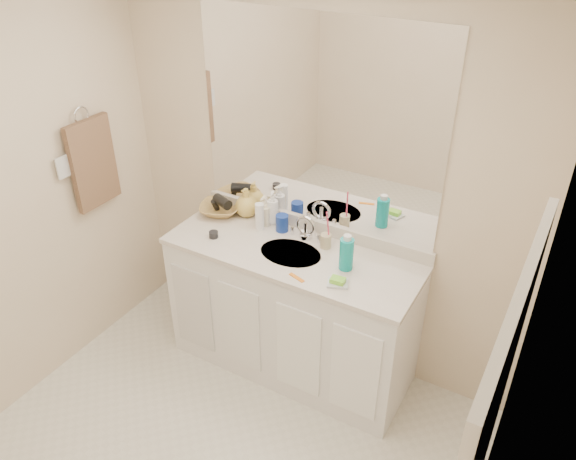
% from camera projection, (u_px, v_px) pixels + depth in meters
% --- Properties ---
extents(wall_back, '(2.60, 0.02, 2.40)m').
position_uv_depth(wall_back, '(316.00, 183.00, 3.28)').
color(wall_back, beige).
rests_on(wall_back, floor).
extents(wall_right, '(0.02, 2.60, 2.40)m').
position_uv_depth(wall_right, '(491.00, 436.00, 1.77)').
color(wall_right, beige).
rests_on(wall_right, floor).
extents(vanity_cabinet, '(1.50, 0.55, 0.85)m').
position_uv_depth(vanity_cabinet, '(292.00, 312.00, 3.49)').
color(vanity_cabinet, white).
rests_on(vanity_cabinet, floor).
extents(countertop, '(1.52, 0.57, 0.03)m').
position_uv_depth(countertop, '(292.00, 253.00, 3.26)').
color(countertop, silver).
rests_on(countertop, vanity_cabinet).
extents(backsplash, '(1.52, 0.03, 0.08)m').
position_uv_depth(backsplash, '(313.00, 225.00, 3.42)').
color(backsplash, silver).
rests_on(backsplash, countertop).
extents(sink_basin, '(0.37, 0.37, 0.02)m').
position_uv_depth(sink_basin, '(291.00, 254.00, 3.24)').
color(sink_basin, beige).
rests_on(sink_basin, countertop).
extents(faucet, '(0.02, 0.02, 0.11)m').
position_uv_depth(faucet, '(306.00, 230.00, 3.34)').
color(faucet, silver).
rests_on(faucet, countertop).
extents(mirror, '(1.48, 0.01, 1.20)m').
position_uv_depth(mirror, '(317.00, 125.00, 3.09)').
color(mirror, white).
rests_on(mirror, wall_back).
extents(blue_mug, '(0.09, 0.09, 0.11)m').
position_uv_depth(blue_mug, '(282.00, 223.00, 3.42)').
color(blue_mug, '#153396').
rests_on(blue_mug, countertop).
extents(tan_cup, '(0.08, 0.08, 0.09)m').
position_uv_depth(tan_cup, '(326.00, 241.00, 3.26)').
color(tan_cup, '#C7B78C').
rests_on(tan_cup, countertop).
extents(toothbrush, '(0.02, 0.04, 0.19)m').
position_uv_depth(toothbrush, '(328.00, 226.00, 3.20)').
color(toothbrush, '#FF4368').
rests_on(toothbrush, tan_cup).
extents(mouthwash_bottle, '(0.08, 0.08, 0.19)m').
position_uv_depth(mouthwash_bottle, '(346.00, 254.00, 3.06)').
color(mouthwash_bottle, '#0DA0A2').
rests_on(mouthwash_bottle, countertop).
extents(soap_dish, '(0.13, 0.12, 0.01)m').
position_uv_depth(soap_dish, '(338.00, 283.00, 2.98)').
color(soap_dish, silver).
rests_on(soap_dish, countertop).
extents(green_soap, '(0.08, 0.06, 0.03)m').
position_uv_depth(green_soap, '(338.00, 280.00, 2.97)').
color(green_soap, '#87E437').
rests_on(green_soap, soap_dish).
extents(orange_comb, '(0.11, 0.05, 0.00)m').
position_uv_depth(orange_comb, '(297.00, 278.00, 3.02)').
color(orange_comb, orange).
rests_on(orange_comb, countertop).
extents(dark_jar, '(0.06, 0.06, 0.04)m').
position_uv_depth(dark_jar, '(214.00, 235.00, 3.37)').
color(dark_jar, black).
rests_on(dark_jar, countertop).
extents(extra_white_bottle, '(0.06, 0.06, 0.17)m').
position_uv_depth(extra_white_bottle, '(260.00, 217.00, 3.42)').
color(extra_white_bottle, white).
rests_on(extra_white_bottle, countertop).
extents(soap_bottle_white, '(0.11, 0.11, 0.22)m').
position_uv_depth(soap_bottle_white, '(273.00, 207.00, 3.47)').
color(soap_bottle_white, white).
rests_on(soap_bottle_white, countertop).
extents(soap_bottle_cream, '(0.10, 0.10, 0.19)m').
position_uv_depth(soap_bottle_cream, '(264.00, 210.00, 3.47)').
color(soap_bottle_cream, '#FDF1CE').
rests_on(soap_bottle_cream, countertop).
extents(soap_bottle_yellow, '(0.18, 0.18, 0.19)m').
position_uv_depth(soap_bottle_yellow, '(246.00, 202.00, 3.56)').
color(soap_bottle_yellow, '#D6B653').
rests_on(soap_bottle_yellow, countertop).
extents(wicker_basket, '(0.34, 0.34, 0.06)m').
position_uv_depth(wicker_basket, '(220.00, 209.00, 3.61)').
color(wicker_basket, '#A78143').
rests_on(wicker_basket, countertop).
extents(hair_dryer, '(0.15, 0.11, 0.07)m').
position_uv_depth(hair_dryer, '(222.00, 202.00, 3.57)').
color(hair_dryer, black).
rests_on(hair_dryer, wicker_basket).
extents(towel_ring, '(0.01, 0.11, 0.11)m').
position_uv_depth(towel_ring, '(81.00, 115.00, 3.25)').
color(towel_ring, silver).
rests_on(towel_ring, wall_left).
extents(hand_towel, '(0.04, 0.32, 0.55)m').
position_uv_depth(hand_towel, '(93.00, 163.00, 3.40)').
color(hand_towel, '#4D3729').
rests_on(hand_towel, towel_ring).
extents(switch_plate, '(0.01, 0.08, 0.13)m').
position_uv_depth(switch_plate, '(63.00, 167.00, 3.24)').
color(switch_plate, silver).
rests_on(switch_plate, wall_left).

